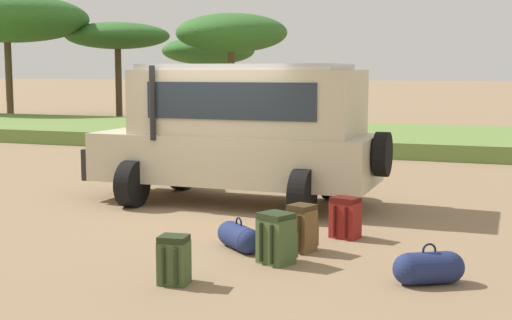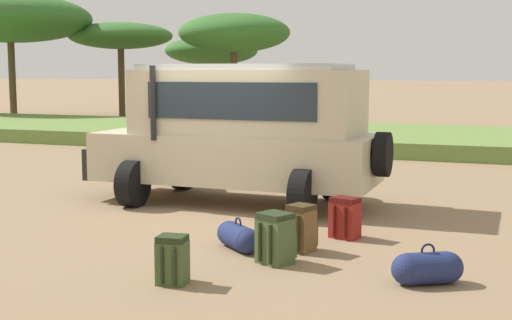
% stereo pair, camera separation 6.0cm
% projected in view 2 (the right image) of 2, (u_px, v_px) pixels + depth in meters
% --- Properties ---
extents(ground_plane, '(320.00, 320.00, 0.00)m').
position_uv_depth(ground_plane, '(218.00, 211.00, 11.90)').
color(ground_plane, '#8C7051').
extents(grass_bank, '(120.00, 7.00, 0.44)m').
position_uv_depth(grass_bank, '(365.00, 138.00, 22.45)').
color(grass_bank, olive).
rests_on(grass_bank, ground_plane).
extents(safari_vehicle, '(5.36, 2.76, 2.44)m').
position_uv_depth(safari_vehicle, '(242.00, 130.00, 12.44)').
color(safari_vehicle, beige).
rests_on(safari_vehicle, ground_plane).
extents(backpack_beside_front_wheel, '(0.35, 0.40, 0.54)m').
position_uv_depth(backpack_beside_front_wheel, '(173.00, 260.00, 7.81)').
color(backpack_beside_front_wheel, '#42562D').
rests_on(backpack_beside_front_wheel, ground_plane).
extents(backpack_cluster_center, '(0.49, 0.50, 0.63)m').
position_uv_depth(backpack_cluster_center, '(276.00, 239.00, 8.63)').
color(backpack_cluster_center, '#42562D').
rests_on(backpack_cluster_center, ground_plane).
extents(backpack_near_rear_wheel, '(0.39, 0.44, 0.62)m').
position_uv_depth(backpack_near_rear_wheel, '(302.00, 229.00, 9.19)').
color(backpack_near_rear_wheel, brown).
rests_on(backpack_near_rear_wheel, ground_plane).
extents(backpack_outermost, '(0.45, 0.43, 0.58)m').
position_uv_depth(backpack_outermost, '(345.00, 218.00, 9.94)').
color(backpack_outermost, maroon).
rests_on(backpack_outermost, ground_plane).
extents(duffel_bag_low_black_case, '(0.74, 0.69, 0.43)m').
position_uv_depth(duffel_bag_low_black_case, '(238.00, 237.00, 9.32)').
color(duffel_bag_low_black_case, navy).
rests_on(duffel_bag_low_black_case, ground_plane).
extents(duffel_bag_soft_canvas, '(0.75, 0.59, 0.46)m').
position_uv_depth(duffel_bag_soft_canvas, '(427.00, 268.00, 7.79)').
color(duffel_bag_soft_canvas, navy).
rests_on(duffel_bag_soft_canvas, ground_plane).
extents(acacia_tree_far_left, '(7.40, 7.98, 5.89)m').
position_uv_depth(acacia_tree_far_left, '(10.00, 18.00, 33.25)').
color(acacia_tree_far_left, brown).
rests_on(acacia_tree_far_left, ground_plane).
extents(acacia_tree_left_mid, '(5.20, 5.08, 4.70)m').
position_uv_depth(acacia_tree_left_mid, '(121.00, 36.00, 35.36)').
color(acacia_tree_left_mid, brown).
rests_on(acacia_tree_left_mid, ground_plane).
extents(acacia_tree_centre_back, '(5.22, 5.42, 4.24)m').
position_uv_depth(acacia_tree_centre_back, '(211.00, 51.00, 40.29)').
color(acacia_tree_centre_back, brown).
rests_on(acacia_tree_centre_back, ground_plane).
extents(acacia_tree_right_mid, '(5.20, 4.44, 4.91)m').
position_uv_depth(acacia_tree_right_mid, '(234.00, 33.00, 32.43)').
color(acacia_tree_right_mid, brown).
rests_on(acacia_tree_right_mid, ground_plane).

